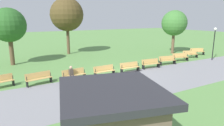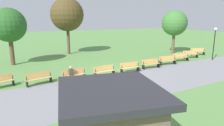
{
  "view_description": "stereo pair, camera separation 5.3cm",
  "coord_description": "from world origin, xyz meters",
  "px_view_note": "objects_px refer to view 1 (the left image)",
  "views": [
    {
      "loc": [
        8.69,
        14.12,
        4.76
      ],
      "look_at": [
        -0.0,
        -1.03,
        0.8
      ],
      "focal_mm": 31.97,
      "sensor_mm": 36.0,
      "label": 1
    },
    {
      "loc": [
        8.65,
        14.14,
        4.76
      ],
      "look_at": [
        -0.0,
        -1.03,
        0.8
      ],
      "focal_mm": 31.97,
      "sensor_mm": 36.0,
      "label": 2
    }
  ],
  "objects_px": {
    "bench_6": "(104,71)",
    "person_seated": "(72,73)",
    "bench_5": "(130,67)",
    "tree_0": "(9,25)",
    "tree_1": "(67,15)",
    "bench_0": "(197,51)",
    "bench_7": "(74,74)",
    "bench_8": "(39,78)",
    "bench_2": "(180,57)",
    "tree_2": "(174,23)",
    "bench_3": "(167,60)",
    "bench_4": "(151,63)",
    "lamp_post": "(214,37)",
    "bench_1": "(190,54)"
  },
  "relations": [
    {
      "from": "bench_3",
      "to": "bench_8",
      "type": "height_order",
      "value": "same"
    },
    {
      "from": "bench_1",
      "to": "bench_5",
      "type": "xyz_separation_m",
      "value": [
        10.11,
        1.73,
        0.0
      ]
    },
    {
      "from": "bench_8",
      "to": "bench_6",
      "type": "bearing_deg",
      "value": 164.45
    },
    {
      "from": "bench_5",
      "to": "lamp_post",
      "type": "relative_size",
      "value": 0.5
    },
    {
      "from": "lamp_post",
      "to": "bench_3",
      "type": "bearing_deg",
      "value": -8.4
    },
    {
      "from": "bench_0",
      "to": "bench_7",
      "type": "relative_size",
      "value": 1.0
    },
    {
      "from": "bench_2",
      "to": "tree_2",
      "type": "xyz_separation_m",
      "value": [
        -3.04,
        -4.07,
        3.59
      ]
    },
    {
      "from": "bench_4",
      "to": "bench_5",
      "type": "relative_size",
      "value": 1.01
    },
    {
      "from": "bench_6",
      "to": "tree_2",
      "type": "bearing_deg",
      "value": -160.87
    },
    {
      "from": "bench_8",
      "to": "tree_0",
      "type": "relative_size",
      "value": 0.33
    },
    {
      "from": "bench_6",
      "to": "bench_5",
      "type": "bearing_deg",
      "value": 178.05
    },
    {
      "from": "tree_2",
      "to": "lamp_post",
      "type": "bearing_deg",
      "value": 96.49
    },
    {
      "from": "tree_0",
      "to": "bench_1",
      "type": "bearing_deg",
      "value": 160.72
    },
    {
      "from": "bench_1",
      "to": "tree_2",
      "type": "xyz_separation_m",
      "value": [
        -0.56,
        -3.38,
        3.59
      ]
    },
    {
      "from": "bench_1",
      "to": "bench_7",
      "type": "xyz_separation_m",
      "value": [
        15.25,
        1.55,
        0.0
      ]
    },
    {
      "from": "bench_0",
      "to": "bench_4",
      "type": "relative_size",
      "value": 1.0
    },
    {
      "from": "bench_0",
      "to": "bench_7",
      "type": "distance_m",
      "value": 17.83
    },
    {
      "from": "bench_0",
      "to": "bench_4",
      "type": "distance_m",
      "value": 10.25
    },
    {
      "from": "bench_6",
      "to": "bench_8",
      "type": "xyz_separation_m",
      "value": [
        5.11,
        -0.52,
        0.0
      ]
    },
    {
      "from": "bench_7",
      "to": "bench_0",
      "type": "bearing_deg",
      "value": -178.08
    },
    {
      "from": "tree_1",
      "to": "tree_2",
      "type": "xyz_separation_m",
      "value": [
        -12.48,
        6.71,
        -1.1
      ]
    },
    {
      "from": "tree_0",
      "to": "tree_1",
      "type": "distance_m",
      "value": 7.94
    },
    {
      "from": "bench_5",
      "to": "lamp_post",
      "type": "xyz_separation_m",
      "value": [
        -11.3,
        0.39,
        2.14
      ]
    },
    {
      "from": "bench_0",
      "to": "bench_1",
      "type": "distance_m",
      "value": 2.57
    },
    {
      "from": "bench_6",
      "to": "bench_8",
      "type": "height_order",
      "value": "same"
    },
    {
      "from": "bench_2",
      "to": "bench_5",
      "type": "xyz_separation_m",
      "value": [
        7.63,
        1.04,
        0.0
      ]
    },
    {
      "from": "bench_4",
      "to": "bench_0",
      "type": "bearing_deg",
      "value": -160.58
    },
    {
      "from": "tree_0",
      "to": "tree_1",
      "type": "xyz_separation_m",
      "value": [
        -7.06,
        -3.44,
        1.13
      ]
    },
    {
      "from": "bench_3",
      "to": "lamp_post",
      "type": "height_order",
      "value": "lamp_post"
    },
    {
      "from": "bench_3",
      "to": "tree_0",
      "type": "distance_m",
      "value": 16.43
    },
    {
      "from": "bench_6",
      "to": "person_seated",
      "type": "relative_size",
      "value": 1.56
    },
    {
      "from": "bench_0",
      "to": "bench_7",
      "type": "xyz_separation_m",
      "value": [
        17.67,
        2.41,
        0.0
      ]
    },
    {
      "from": "bench_4",
      "to": "tree_1",
      "type": "bearing_deg",
      "value": -63.55
    },
    {
      "from": "bench_6",
      "to": "bench_7",
      "type": "xyz_separation_m",
      "value": [
        2.57,
        -0.17,
        0.0
      ]
    },
    {
      "from": "bench_8",
      "to": "bench_2",
      "type": "bearing_deg",
      "value": 172.21
    },
    {
      "from": "bench_2",
      "to": "bench_7",
      "type": "bearing_deg",
      "value": 17.51
    },
    {
      "from": "bench_6",
      "to": "tree_1",
      "type": "height_order",
      "value": "tree_1"
    },
    {
      "from": "bench_4",
      "to": "bench_7",
      "type": "height_order",
      "value": "same"
    },
    {
      "from": "bench_7",
      "to": "tree_1",
      "type": "distance_m",
      "value": 12.98
    },
    {
      "from": "person_seated",
      "to": "tree_1",
      "type": "distance_m",
      "value": 13.14
    },
    {
      "from": "lamp_post",
      "to": "bench_8",
      "type": "bearing_deg",
      "value": -2.75
    },
    {
      "from": "bench_0",
      "to": "tree_2",
      "type": "height_order",
      "value": "tree_2"
    },
    {
      "from": "bench_0",
      "to": "tree_1",
      "type": "xyz_separation_m",
      "value": [
        14.34,
        -9.23,
        4.69
      ]
    },
    {
      "from": "bench_2",
      "to": "person_seated",
      "type": "relative_size",
      "value": 1.59
    },
    {
      "from": "bench_5",
      "to": "bench_8",
      "type": "height_order",
      "value": "same"
    },
    {
      "from": "person_seated",
      "to": "bench_0",
      "type": "bearing_deg",
      "value": -177.65
    },
    {
      "from": "bench_0",
      "to": "bench_1",
      "type": "xyz_separation_m",
      "value": [
        2.42,
        0.85,
        0.0
      ]
    },
    {
      "from": "bench_6",
      "to": "bench_8",
      "type": "bearing_deg",
      "value": -7.77
    },
    {
      "from": "bench_2",
      "to": "bench_4",
      "type": "bearing_deg",
      "value": 23.32
    },
    {
      "from": "bench_0",
      "to": "bench_8",
      "type": "relative_size",
      "value": 1.0
    }
  ]
}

